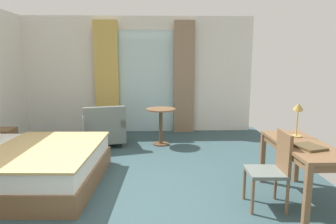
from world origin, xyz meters
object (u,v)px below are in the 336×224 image
nightstand (1,142)px  bed (16,165)px  desk_chair (273,166)px  desk_lamp (298,112)px  closed_book (309,147)px  armchair_by_window (104,129)px  round_cafe_table (161,119)px  writing_desk (303,151)px

nightstand → bed: bearing=-56.2°
desk_chair → nightstand: bearing=153.8°
desk_lamp → closed_book: desk_lamp is taller
bed → desk_chair: (3.24, -0.71, 0.21)m
armchair_by_window → round_cafe_table: bearing=2.2°
writing_desk → armchair_by_window: size_ratio=1.37×
desk_lamp → closed_book: size_ratio=1.48×
writing_desk → armchair_by_window: armchair_by_window is taller
writing_desk → closed_book: size_ratio=4.32×
nightstand → round_cafe_table: (2.86, 0.60, 0.29)m
armchair_by_window → round_cafe_table: armchair_by_window is taller
bed → desk_chair: bearing=-12.3°
writing_desk → closed_book: bearing=-97.7°
writing_desk → nightstand: bearing=156.7°
nightstand → desk_chair: size_ratio=0.53×
writing_desk → desk_lamp: desk_lamp is taller
desk_lamp → armchair_by_window: bearing=144.4°
bed → round_cafe_table: size_ratio=2.96×
closed_book → armchair_by_window: bearing=119.0°
nightstand → closed_book: bearing=-25.3°
nightstand → closed_book: size_ratio=1.58×
closed_book → bed: bearing=150.8°
writing_desk → desk_chair: desk_chair is taller
desk_chair → writing_desk: bearing=13.8°
bed → desk_chair: 3.32m
desk_chair → armchair_by_window: desk_chair is taller
armchair_by_window → desk_chair: bearing=-47.2°
nightstand → armchair_by_window: bearing=17.9°
writing_desk → round_cafe_table: (-1.64, 2.54, -0.10)m
nightstand → closed_book: closed_book is taller
bed → nightstand: 1.59m
desk_chair → armchair_by_window: bearing=132.8°
bed → closed_book: bearing=-12.4°
writing_desk → desk_chair: bearing=-166.2°
bed → desk_lamp: size_ratio=4.88×
nightstand → desk_lamp: (4.62, -1.51, 0.79)m
armchair_by_window → nightstand: bearing=-162.1°
writing_desk → closed_book: closed_book is taller
bed → armchair_by_window: size_ratio=2.28×
desk_chair → closed_book: (0.35, -0.08, 0.25)m
nightstand → writing_desk: (4.50, -1.94, 0.39)m
desk_chair → armchair_by_window: 3.53m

